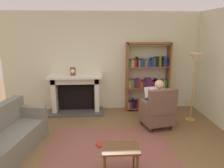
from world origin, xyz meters
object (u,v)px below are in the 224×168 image
object	(u,v)px
seated_reader	(156,101)
side_table	(120,152)
fireplace	(76,92)
floor_lamp	(195,64)
mantel_clock	(73,71)
sofa_floral	(6,137)
bookshelf	(147,79)
armchair_reading	(158,111)

from	to	relation	value
seated_reader	side_table	distance (m)	1.98
fireplace	floor_lamp	xyz separation A→B (m)	(2.91, -0.79, 0.87)
mantel_clock	floor_lamp	size ratio (longest dim) A/B	0.12
seated_reader	side_table	world-z (taller)	seated_reader
mantel_clock	floor_lamp	distance (m)	3.06
seated_reader	side_table	size ratio (longest dim) A/B	2.04
seated_reader	sofa_floral	size ratio (longest dim) A/B	0.63
bookshelf	side_table	world-z (taller)	bookshelf
fireplace	side_table	bearing A→B (deg)	-71.30
seated_reader	floor_lamp	distance (m)	1.30
armchair_reading	sofa_floral	world-z (taller)	armchair_reading
bookshelf	seated_reader	bearing A→B (deg)	-92.11
seated_reader	sofa_floral	bearing A→B (deg)	4.66
fireplace	seated_reader	distance (m)	2.21
bookshelf	seated_reader	xyz separation A→B (m)	(-0.04, -1.10, -0.27)
fireplace	sofa_floral	xyz separation A→B (m)	(-1.07, -2.03, -0.24)
armchair_reading	sofa_floral	size ratio (longest dim) A/B	0.54
seated_reader	floor_lamp	size ratio (longest dim) A/B	0.68
armchair_reading	sofa_floral	distance (m)	3.14
fireplace	bookshelf	bearing A→B (deg)	0.99
bookshelf	sofa_floral	world-z (taller)	bookshelf
side_table	bookshelf	bearing A→B (deg)	69.63
armchair_reading	floor_lamp	xyz separation A→B (m)	(0.95, 0.39, 1.00)
fireplace	mantel_clock	world-z (taller)	mantel_clock
bookshelf	floor_lamp	bearing A→B (deg)	-41.13
mantel_clock	seated_reader	distance (m)	2.27
floor_lamp	seated_reader	bearing A→B (deg)	-164.06
fireplace	side_table	distance (m)	2.92
mantel_clock	seated_reader	size ratio (longest dim) A/B	0.18
bookshelf	armchair_reading	distance (m)	1.30
armchair_reading	side_table	bearing A→B (deg)	44.01
mantel_clock	armchair_reading	size ratio (longest dim) A/B	0.21
fireplace	sofa_floral	bearing A→B (deg)	-117.79
fireplace	sofa_floral	distance (m)	2.30
fireplace	floor_lamp	bearing A→B (deg)	-15.11
mantel_clock	bookshelf	world-z (taller)	bookshelf
seated_reader	mantel_clock	bearing A→B (deg)	-39.02
side_table	mantel_clock	bearing A→B (deg)	110.33
bookshelf	floor_lamp	world-z (taller)	bookshelf
seated_reader	floor_lamp	xyz separation A→B (m)	(0.98, 0.28, 0.80)
mantel_clock	armchair_reading	world-z (taller)	mantel_clock
fireplace	mantel_clock	xyz separation A→B (m)	(-0.05, -0.10, 0.59)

